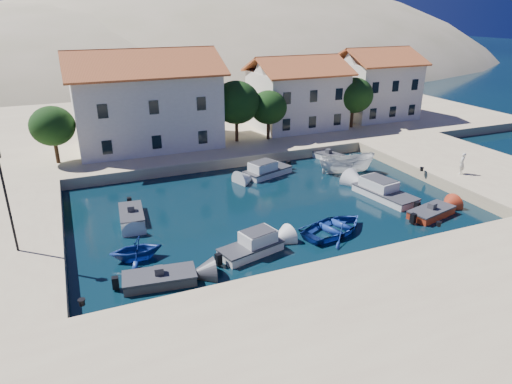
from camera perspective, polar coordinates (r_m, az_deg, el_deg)
ground at (r=27.85m, az=10.56°, el=-9.58°), size 400.00×400.00×0.00m
quay_south at (r=23.73m, az=18.75°, el=-15.25°), size 52.00×12.00×1.00m
quay_east at (r=47.25m, az=25.15°, el=2.74°), size 11.00×20.00×1.00m
quay_north at (r=61.22m, az=-7.45°, el=8.68°), size 80.00×36.00×1.00m
hills at (r=151.98m, az=-9.10°, el=7.31°), size 254.00×176.00×99.00m
building_left at (r=48.88m, az=-13.70°, el=11.40°), size 14.70×9.45×9.70m
building_mid at (r=55.66m, az=5.13°, el=12.41°), size 10.50×8.40×8.30m
building_right at (r=62.86m, az=14.70°, el=13.13°), size 9.45×8.40×8.80m
trees at (r=49.45m, az=-0.79°, el=10.83°), size 37.30×5.30×6.45m
lamppost at (r=29.42m, az=-28.86°, el=-0.01°), size 0.35×0.25×6.22m
bollards at (r=31.53m, az=11.21°, el=-3.32°), size 29.36×9.56×0.30m
motorboat_grey_sw at (r=26.62m, az=-11.95°, el=-10.56°), size 4.24×2.29×1.25m
cabin_cruiser_south at (r=28.85m, az=-0.64°, el=-6.88°), size 4.44×2.74×1.60m
rowboat_south at (r=32.13m, az=9.74°, el=-4.99°), size 6.06×5.08×1.08m
motorboat_red_se at (r=36.35m, az=21.06°, el=-2.41°), size 4.08×2.54×1.25m
cabin_cruiser_east at (r=38.57m, az=15.82°, el=-0.05°), size 3.09×5.76×1.60m
boat_east at (r=43.82m, az=11.18°, el=2.37°), size 5.63×3.35×2.04m
motorboat_white_ne at (r=47.52m, az=9.01°, el=4.44°), size 2.64×3.78×1.25m
rowboat_west at (r=29.45m, az=-14.65°, el=-8.09°), size 3.22×2.80×1.65m
motorboat_white_west at (r=34.77m, az=-15.30°, el=-2.79°), size 1.99×3.92×1.25m
cabin_cruiser_north at (r=42.26m, az=1.48°, el=2.74°), size 4.96×3.31×1.60m
pedestrian at (r=43.30m, az=24.35°, el=3.28°), size 0.83×0.76×1.91m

